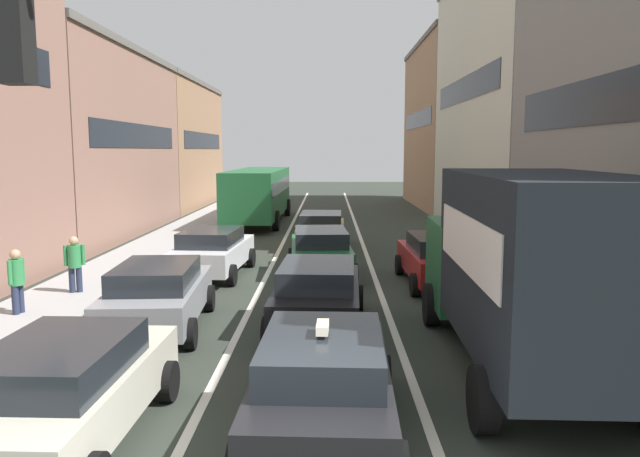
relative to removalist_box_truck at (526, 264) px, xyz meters
name	(u,v)px	position (x,y,z in m)	size (l,w,h in m)	color
sidewalk_left	(169,239)	(-10.40, 15.69, -1.90)	(2.60, 64.00, 0.14)	#A6A6A6
lane_stripe_left	(284,241)	(-5.40, 15.69, -1.97)	(0.16, 60.00, 0.01)	silver
lane_stripe_right	(362,241)	(-2.00, 15.69, -1.97)	(0.16, 60.00, 0.01)	silver
building_row_left	(46,125)	(-15.69, 16.02, 3.04)	(7.20, 43.90, 12.01)	#936B5B
building_row_right	(535,114)	(6.20, 18.47, 3.64)	(7.20, 43.90, 12.47)	#9E7556
removalist_box_truck	(526,264)	(0.00, 0.00, 0.00)	(2.89, 7.77, 3.58)	#1E5933
taxi_centre_lane_front	(323,381)	(-3.51, -2.43, -1.18)	(2.17, 4.36, 1.66)	black
sedan_left_lane_front	(66,389)	(-6.92, -2.76, -1.18)	(2.14, 4.34, 1.49)	beige
sedan_centre_lane_second	(318,293)	(-3.67, 2.74, -1.18)	(2.20, 4.37, 1.49)	black
wagon_left_lane_second	(158,294)	(-7.20, 2.58, -1.18)	(2.29, 4.41, 1.49)	gray
hatchback_centre_lane_third	(321,251)	(-3.69, 8.46, -1.18)	(2.26, 4.40, 1.49)	#19592D
sedan_left_lane_third	(213,251)	(-7.09, 8.38, -1.18)	(2.29, 4.41, 1.49)	silver
coupe_centre_lane_fourth	(321,230)	(-3.73, 13.54, -1.18)	(2.14, 4.34, 1.49)	#B29319
sedan_right_lane_behind_truck	(438,258)	(-0.21, 7.14, -1.18)	(2.16, 4.35, 1.49)	#A51E1E
bus_mid_queue_primary	(259,191)	(-7.24, 22.39, -0.21)	(2.91, 10.53, 2.90)	#1E6033
pedestrian_mid_sidewalk	(75,263)	(-10.25, 5.50, -1.03)	(0.52, 0.34, 1.66)	#262D47
pedestrian_far_sidewalk	(17,280)	(-10.71, 3.34, -1.03)	(0.34, 0.53, 1.66)	#262D47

